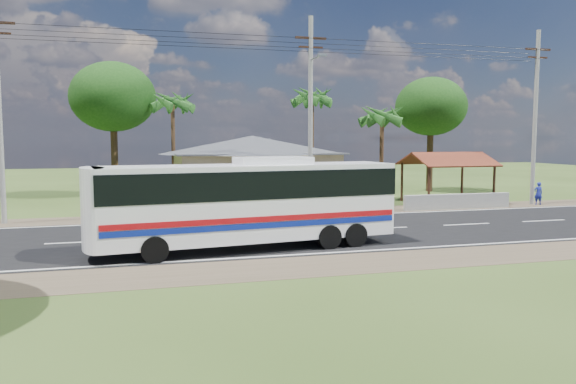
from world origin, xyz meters
name	(u,v)px	position (x,y,z in m)	size (l,w,h in m)	color
ground	(291,233)	(0.00, 0.00, 0.00)	(120.00, 120.00, 0.00)	#2D4117
road	(291,233)	(0.00, 0.00, 0.01)	(120.00, 16.00, 0.03)	black
house	(252,162)	(1.00, 13.00, 2.64)	(12.40, 10.00, 5.00)	tan
waiting_shed	(447,161)	(13.00, 8.50, 2.73)	(5.20, 4.48, 3.35)	#3A2115
concrete_barrier	(457,201)	(12.00, 5.60, 0.45)	(7.00, 0.30, 0.90)	#9E9E99
utility_poles	(305,111)	(2.67, 6.49, 5.77)	(32.80, 2.22, 11.00)	#9E9E99
palm_near	(382,116)	(9.50, 11.00, 5.71)	(2.80, 2.80, 6.70)	#47301E
palm_mid	(312,98)	(6.00, 15.50, 7.16)	(2.80, 2.80, 8.20)	#47301E
palm_far	(172,103)	(-4.00, 16.00, 6.68)	(2.80, 2.80, 7.70)	#47301E
tree_behind_house	(113,97)	(-8.00, 18.00, 7.12)	(6.00, 6.00, 9.61)	#47301E
tree_behind_shed	(431,107)	(16.00, 16.00, 6.68)	(5.60, 5.60, 9.02)	#47301E
coach_bus	(250,197)	(-2.49, -3.16, 2.02)	(11.55, 3.65, 3.53)	white
motorcycle	(250,203)	(-0.26, 7.72, 0.48)	(0.63, 1.82, 0.96)	black
person	(538,193)	(18.08, 6.02, 0.73)	(0.53, 0.35, 1.46)	navy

